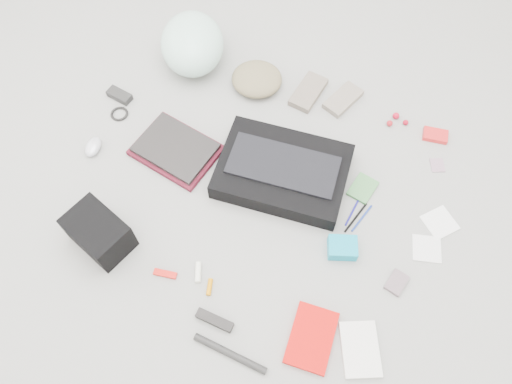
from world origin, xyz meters
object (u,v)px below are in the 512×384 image
(bike_helmet, at_px, (192,44))
(laptop, at_px, (175,148))
(messenger_bag, at_px, (283,171))
(book_red, at_px, (311,338))
(camera_bag, at_px, (99,233))
(accordion_wallet, at_px, (342,248))

(bike_helmet, bearing_deg, laptop, -100.40)
(messenger_bag, bearing_deg, book_red, -65.69)
(laptop, relative_size, camera_bag, 1.35)
(book_red, bearing_deg, messenger_bag, 115.54)
(laptop, height_order, camera_bag, camera_bag)
(laptop, relative_size, accordion_wallet, 2.85)
(bike_helmet, relative_size, camera_bag, 1.57)
(laptop, xyz_separation_m, accordion_wallet, (0.77, -0.20, -0.01))
(messenger_bag, xyz_separation_m, laptop, (-0.46, -0.03, -0.01))
(book_red, xyz_separation_m, accordion_wallet, (0.02, 0.35, 0.02))
(book_red, height_order, accordion_wallet, accordion_wallet)
(messenger_bag, bearing_deg, laptop, -178.29)
(book_red, distance_m, accordion_wallet, 0.36)
(laptop, height_order, book_red, laptop)
(messenger_bag, relative_size, laptop, 1.67)
(accordion_wallet, bearing_deg, laptop, 148.57)
(laptop, distance_m, bike_helmet, 0.52)
(camera_bag, distance_m, book_red, 0.86)
(laptop, bearing_deg, messenger_bag, 17.69)
(accordion_wallet, bearing_deg, messenger_bag, 126.34)
(camera_bag, relative_size, accordion_wallet, 2.11)
(messenger_bag, distance_m, accordion_wallet, 0.39)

